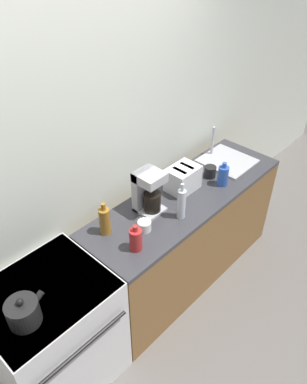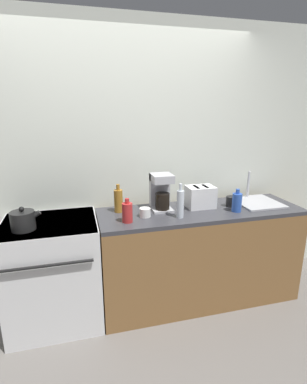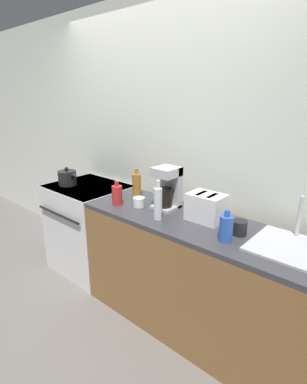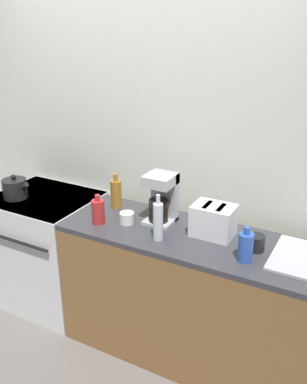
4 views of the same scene
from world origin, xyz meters
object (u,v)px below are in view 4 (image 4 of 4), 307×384
at_px(bottle_blue, 245,247).
at_px(cup_black, 256,243).
at_px(bottle_clear, 158,221).
at_px(toaster, 213,220).
at_px(kettle, 15,188).
at_px(stove, 49,248).
at_px(bottle_amber, 116,194).
at_px(bottle_red, 98,211).
at_px(coffee_maker, 162,197).
at_px(cup_white, 127,218).

distance_m(bottle_blue, cup_black, 0.15).
xyz_separation_m(bottle_blue, bottle_clear, (-0.54, -0.01, 0.04)).
bearing_deg(toaster, kettle, -174.31).
bearing_deg(toaster, stove, -178.11).
bearing_deg(bottle_amber, bottle_red, -83.04).
relative_size(toaster, bottle_amber, 1.01).
bearing_deg(stove, cup_black, -0.47).
bearing_deg(bottle_red, coffee_maker, 32.95).
bearing_deg(bottle_red, cup_black, 8.09).
xyz_separation_m(bottle_blue, bottle_red, (-0.99, -0.00, -0.00)).
bearing_deg(coffee_maker, cup_white, -142.22).
bearing_deg(coffee_maker, bottle_clear, -67.42).
height_order(bottle_amber, cup_white, bottle_amber).
distance_m(bottle_blue, bottle_amber, 1.05).
bearing_deg(bottle_red, bottle_clear, -1.30).
bearing_deg(bottle_amber, stove, -169.65).
bearing_deg(coffee_maker, stove, -175.90).
distance_m(stove, cup_white, 0.93).
xyz_separation_m(toaster, bottle_red, (-0.72, -0.20, -0.02)).
relative_size(stove, coffee_maker, 2.75).
bearing_deg(bottle_clear, stove, 171.09).
distance_m(stove, coffee_maker, 1.15).
distance_m(coffee_maker, bottle_red, 0.43).
distance_m(bottle_blue, bottle_red, 0.99).
height_order(kettle, cup_black, kettle).
distance_m(bottle_amber, cup_white, 0.28).
bearing_deg(bottle_clear, bottle_amber, 150.25).
xyz_separation_m(coffee_maker, bottle_blue, (0.64, -0.22, -0.08)).
bearing_deg(bottle_clear, kettle, 177.19).
height_order(kettle, cup_white, kettle).
bearing_deg(cup_white, bottle_blue, -5.66).
distance_m(cup_white, cup_black, 0.85).
bearing_deg(bottle_amber, bottle_clear, -29.75).
bearing_deg(stove, cup_white, -5.25).
height_order(kettle, bottle_blue, bottle_blue).
height_order(bottle_amber, bottle_clear, bottle_clear).
distance_m(stove, cup_black, 1.71).
xyz_separation_m(kettle, toaster, (1.52, 0.15, 0.03)).
relative_size(cup_white, cup_black, 0.98).
bearing_deg(bottle_blue, toaster, 143.33).
xyz_separation_m(toaster, coffee_maker, (-0.37, 0.03, 0.07)).
height_order(stove, kettle, kettle).
bearing_deg(bottle_amber, kettle, -164.25).
distance_m(stove, bottle_blue, 1.70).
height_order(bottle_amber, cup_black, bottle_amber).
height_order(coffee_maker, bottle_amber, coffee_maker).
relative_size(kettle, toaster, 0.88).
distance_m(bottle_amber, bottle_clear, 0.55).
xyz_separation_m(kettle, coffee_maker, (1.14, 0.18, 0.10)).
relative_size(kettle, bottle_blue, 1.09).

